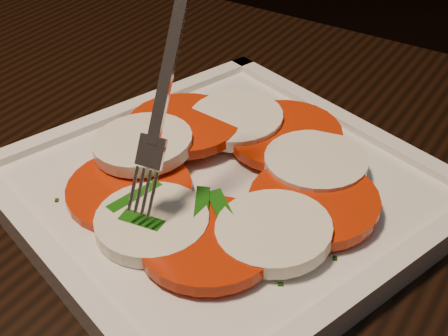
% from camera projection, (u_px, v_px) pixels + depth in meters
% --- Properties ---
extents(plate, '(0.33, 0.33, 0.01)m').
position_uv_depth(plate, '(224.00, 192.00, 0.46)').
color(plate, white).
rests_on(plate, table).
extents(caprese_salad, '(0.24, 0.22, 0.03)m').
position_uv_depth(caprese_salad, '(224.00, 174.00, 0.45)').
color(caprese_salad, red).
rests_on(caprese_salad, plate).
extents(fork, '(0.06, 0.09, 0.14)m').
position_uv_depth(fork, '(173.00, 77.00, 0.40)').
color(fork, white).
rests_on(fork, caprese_salad).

